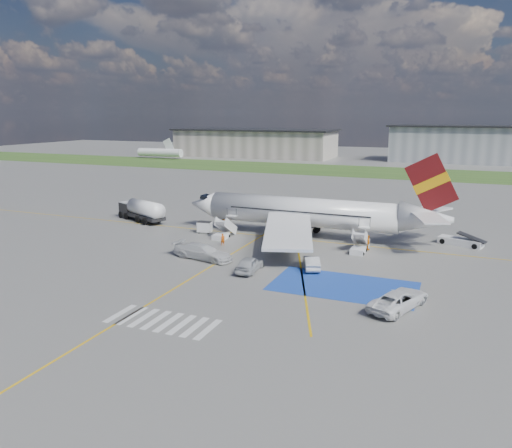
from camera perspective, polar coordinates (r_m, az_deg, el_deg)
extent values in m
plane|color=#60605E|center=(56.43, 0.90, -4.54)|extent=(400.00, 400.00, 0.00)
cube|color=#2D4C1E|center=(147.45, 14.66, 5.73)|extent=(400.00, 30.00, 0.01)
cube|color=gold|center=(67.32, 4.66, -1.74)|extent=(120.00, 0.20, 0.01)
cube|color=gold|center=(50.03, -8.75, -6.96)|extent=(0.20, 60.00, 0.01)
cube|color=gold|center=(67.32, 4.66, -1.74)|extent=(20.71, 56.45, 0.01)
cube|color=#1B41A7|center=(50.03, 9.98, -7.01)|extent=(14.00, 8.00, 0.01)
cube|color=silver|center=(44.44, -15.27, -9.84)|extent=(0.60, 4.00, 0.01)
cube|color=silver|center=(43.75, -14.00, -10.13)|extent=(0.60, 4.00, 0.01)
cube|color=silver|center=(43.09, -12.69, -10.42)|extent=(0.60, 4.00, 0.01)
cube|color=silver|center=(42.45, -11.34, -10.72)|extent=(0.60, 4.00, 0.01)
cube|color=silver|center=(41.84, -9.94, -11.02)|extent=(0.60, 4.00, 0.01)
cube|color=silver|center=(41.25, -8.50, -11.32)|extent=(0.60, 4.00, 0.01)
cube|color=silver|center=(40.69, -7.02, -11.62)|extent=(0.60, 4.00, 0.01)
cube|color=silver|center=(40.16, -5.50, -11.92)|extent=(0.60, 4.00, 0.01)
cube|color=gray|center=(195.41, -0.11, 9.20)|extent=(60.00, 22.00, 10.00)
cube|color=gray|center=(185.48, 22.72, 8.36)|extent=(48.00, 18.00, 12.00)
cylinder|color=white|center=(68.43, 5.22, 1.40)|extent=(26.00, 3.90, 3.90)
cone|color=white|center=(74.17, -5.92, 2.26)|extent=(4.00, 3.90, 3.90)
cube|color=black|center=(73.71, -5.52, 3.03)|extent=(1.67, 1.90, 0.82)
cone|color=white|center=(65.54, 18.87, 0.63)|extent=(6.50, 3.90, 3.90)
cube|color=white|center=(60.35, 3.71, -0.67)|extent=(9.86, 15.95, 1.40)
cube|color=white|center=(76.32, 7.83, 2.04)|extent=(9.86, 15.95, 1.40)
cylinder|color=#38383A|center=(63.66, 3.68, -1.27)|extent=(3.40, 2.10, 2.10)
cylinder|color=#38383A|center=(74.10, 6.48, 0.66)|extent=(3.40, 2.10, 2.10)
cube|color=#5C0F11|center=(64.81, 19.42, 4.41)|extent=(6.62, 0.30, 7.45)
cube|color=#EDA30D|center=(64.81, 19.42, 4.41)|extent=(4.36, 0.40, 3.08)
cube|color=white|center=(62.24, 19.27, 0.65)|extent=(4.73, 5.95, 0.49)
cube|color=white|center=(68.52, 19.60, 1.67)|extent=(4.73, 5.95, 0.49)
cube|color=black|center=(66.53, 4.72, 1.40)|extent=(19.50, 0.04, 0.18)
cube|color=black|center=(70.21, 5.70, 1.97)|extent=(19.50, 0.04, 0.18)
cube|color=white|center=(68.47, -3.47, -0.23)|extent=(1.40, 3.73, 2.32)
cube|color=white|center=(69.93, -2.80, 0.93)|extent=(1.40, 1.00, 0.12)
cylinder|color=black|center=(70.11, -3.32, 1.41)|extent=(0.06, 0.06, 1.10)
cylinder|color=black|center=(69.53, -2.28, 1.33)|extent=(0.06, 0.06, 1.10)
cube|color=white|center=(67.33, -4.05, -1.42)|extent=(1.60, 2.40, 0.70)
cube|color=white|center=(62.84, 11.91, -1.65)|extent=(1.40, 3.73, 2.32)
cube|color=white|center=(64.42, 12.27, -0.36)|extent=(1.40, 1.00, 0.12)
cylinder|color=black|center=(64.42, 11.68, 0.17)|extent=(0.06, 0.06, 1.10)
cylinder|color=black|center=(64.19, 12.90, 0.06)|extent=(0.06, 0.06, 1.10)
cube|color=white|center=(61.59, 11.58, -2.99)|extent=(1.60, 2.40, 0.70)
cube|color=black|center=(83.37, -14.26, 1.56)|extent=(3.23, 3.23, 2.45)
cylinder|color=white|center=(78.95, -12.48, 1.72)|extent=(7.62, 5.15, 2.45)
cube|color=black|center=(79.19, -12.44, 0.85)|extent=(7.62, 5.15, 0.53)
cube|color=white|center=(70.85, -5.89, -0.34)|extent=(2.15, 1.50, 1.38)
cube|color=black|center=(70.68, -5.91, 0.24)|extent=(2.03, 1.39, 0.12)
cube|color=white|center=(69.22, 22.32, -1.88)|extent=(5.66, 3.35, 0.90)
cube|color=black|center=(68.67, 23.44, -1.42)|extent=(3.75, 2.35, 1.00)
imported|color=#ADB0B4|center=(53.44, -0.75, -4.61)|extent=(2.17, 4.88, 1.63)
imported|color=#A5A7AC|center=(54.69, 6.35, -4.37)|extent=(3.11, 4.74, 1.48)
imported|color=white|center=(45.38, 16.06, -7.99)|extent=(4.45, 6.19, 2.11)
imported|color=silver|center=(58.20, -6.11, -2.90)|extent=(6.19, 3.40, 2.29)
imported|color=#DA560B|center=(63.99, -3.81, -1.79)|extent=(0.66, 0.63, 1.52)
imported|color=orange|center=(73.06, -3.78, 0.17)|extent=(0.95, 1.08, 1.86)
imported|color=orange|center=(63.22, 12.68, -2.08)|extent=(0.63, 1.16, 1.88)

